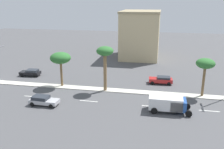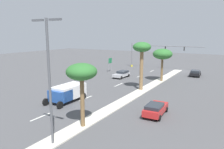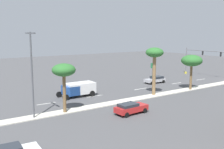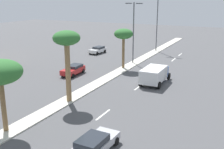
% 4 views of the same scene
% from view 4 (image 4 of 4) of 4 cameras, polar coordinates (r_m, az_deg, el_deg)
% --- Properties ---
extents(ground_plane, '(160.00, 160.00, 0.00)m').
position_cam_4_polar(ground_plane, '(36.15, -3.16, -2.02)').
color(ground_plane, '#4C4C4F').
extents(median_curb, '(1.80, 75.13, 0.12)m').
position_cam_4_polar(median_curb, '(43.31, 2.24, 1.06)').
color(median_curb, beige).
rests_on(median_curb, ground).
extents(lane_stripe_near, '(0.20, 2.80, 0.01)m').
position_cam_4_polar(lane_stripe_near, '(27.08, -1.84, -8.21)').
color(lane_stripe_near, silver).
rests_on(lane_stripe_near, ground).
extents(lane_stripe_mid, '(0.20, 2.80, 0.01)m').
position_cam_4_polar(lane_stripe_mid, '(35.21, 5.46, -2.55)').
color(lane_stripe_mid, silver).
rests_on(lane_stripe_mid, ground).
extents(lane_stripe_rear, '(0.20, 2.80, 0.01)m').
position_cam_4_polar(lane_stripe_rear, '(42.55, 9.34, 0.52)').
color(lane_stripe_rear, silver).
rests_on(lane_stripe_rear, ground).
extents(lane_stripe_far, '(0.20, 2.80, 0.01)m').
position_cam_4_polar(lane_stripe_far, '(56.39, 13.76, 3.99)').
color(lane_stripe_far, silver).
rests_on(lane_stripe_far, ground).
extents(lane_stripe_center, '(0.20, 2.80, 0.01)m').
position_cam_4_polar(lane_stripe_center, '(51.41, 12.46, 2.97)').
color(lane_stripe_center, silver).
rests_on(lane_stripe_center, ground).
extents(palm_tree_front, '(3.62, 3.62, 6.08)m').
position_cam_4_polar(palm_tree_front, '(23.78, -21.98, 0.30)').
color(palm_tree_front, brown).
rests_on(palm_tree_front, median_curb).
extents(palm_tree_leading, '(2.82, 2.82, 7.56)m').
position_cam_4_polar(palm_tree_leading, '(28.98, -9.24, 6.44)').
color(palm_tree_leading, olive).
rests_on(palm_tree_leading, median_curb).
extents(palm_tree_outboard, '(2.92, 2.92, 6.14)m').
position_cam_4_polar(palm_tree_outboard, '(43.18, 2.37, 8.09)').
color(palm_tree_outboard, brown).
rests_on(palm_tree_outboard, median_curb).
extents(street_lamp_trailing, '(2.90, 0.24, 9.94)m').
position_cam_4_polar(street_lamp_trailing, '(46.67, 4.42, 9.42)').
color(street_lamp_trailing, '#515459').
rests_on(street_lamp_trailing, median_curb).
extents(street_lamp_mid, '(2.90, 0.24, 11.12)m').
position_cam_4_polar(street_lamp_mid, '(58.15, 9.23, 11.09)').
color(street_lamp_mid, '#515459').
rests_on(street_lamp_mid, median_curb).
extents(sedan_white_mid, '(2.14, 4.10, 1.32)m').
position_cam_4_polar(sedan_white_mid, '(55.95, -2.93, 5.08)').
color(sedan_white_mid, silver).
rests_on(sedan_white_mid, ground).
extents(sedan_red_outboard, '(2.08, 4.33, 1.37)m').
position_cam_4_polar(sedan_red_outboard, '(40.79, -7.91, 1.00)').
color(sedan_red_outboard, red).
rests_on(sedan_red_outboard, ground).
extents(sedan_silver_trailing, '(2.09, 4.33, 1.36)m').
position_cam_4_polar(sedan_silver_trailing, '(20.77, -3.49, -13.87)').
color(sedan_silver_trailing, '#B2B2B7').
rests_on(sedan_silver_trailing, ground).
extents(box_truck, '(2.69, 5.78, 2.15)m').
position_cam_4_polar(box_truck, '(36.68, 8.73, 0.09)').
color(box_truck, '#234C99').
rests_on(box_truck, ground).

